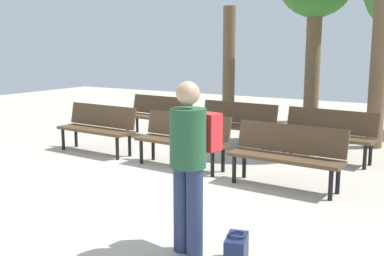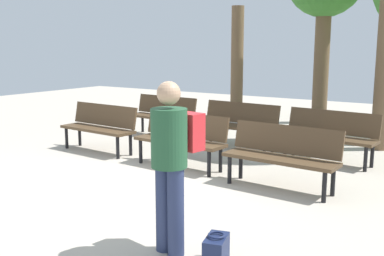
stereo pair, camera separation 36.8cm
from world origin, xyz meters
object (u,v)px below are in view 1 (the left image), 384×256
bench_r1_c1 (236,122)px  bench_r1_c0 (158,114)px  bench_r0_c2 (287,152)px  visitor_with_backpack (190,157)px  bench_r1_c2 (328,132)px  tree_0 (229,63)px  bench_r0_c1 (183,137)px  handbag (236,249)px  bench_r0_c0 (98,126)px

bench_r1_c1 → bench_r1_c0: bearing=179.4°
bench_r0_c2 → visitor_with_backpack: size_ratio=0.98×
bench_r1_c2 → tree_0: bearing=141.6°
bench_r0_c1 → bench_r1_c2: same height
tree_0 → handbag: tree_0 is taller
bench_r0_c0 → bench_r1_c0: bearing=90.1°
bench_r1_c0 → bench_r1_c2: 3.75m
tree_0 → handbag: bearing=-63.1°
bench_r0_c1 → handbag: 3.49m
bench_r0_c2 → bench_r1_c0: 4.20m
bench_r1_c2 → tree_0: size_ratio=0.54×
bench_r0_c1 → bench_r1_c0: (-1.82, 1.90, 0.00)m
bench_r0_c1 → tree_0: bearing=111.5°
bench_r1_c1 → bench_r1_c2: size_ratio=0.99×
tree_0 → bench_r0_c1: bearing=-71.5°
bench_r0_c2 → bench_r1_c1: size_ratio=1.00×
bench_r0_c0 → bench_r0_c2: 3.75m
bench_r1_c0 → bench_r0_c2: bearing=-25.7°
tree_0 → visitor_with_backpack: tree_0 is taller
bench_r0_c2 → bench_r1_c1: 2.60m
bench_r1_c0 → visitor_with_backpack: bearing=-47.9°
bench_r1_c0 → bench_r1_c2: same height
bench_r0_c1 → handbag: (2.22, -2.66, -0.37)m
visitor_with_backpack → handbag: visitor_with_backpack is taller
bench_r0_c1 → bench_r1_c1: (0.11, 1.77, 0.00)m
bench_r1_c2 → bench_r0_c1: bearing=-134.3°
bench_r1_c2 → visitor_with_backpack: visitor_with_backpack is taller
bench_r0_c0 → bench_r1_c1: (2.03, 1.68, 0.00)m
bench_r1_c2 → handbag: bearing=-80.7°
bench_r0_c1 → visitor_with_backpack: visitor_with_backpack is taller
bench_r1_c1 → tree_0: bearing=122.1°
bench_r0_c0 → bench_r0_c1: size_ratio=1.00×
bench_r0_c2 → handbag: bench_r0_c2 is taller
visitor_with_backpack → handbag: bearing=-170.4°
tree_0 → handbag: 8.81m
bench_r1_c0 → handbag: bench_r1_c0 is taller
bench_r0_c2 → bench_r1_c0: same height
bench_r0_c1 → bench_r0_c2: same height
bench_r0_c2 → handbag: (0.40, -2.47, -0.37)m
bench_r1_c0 → visitor_with_backpack: 5.81m
tree_0 → bench_r1_c0: bearing=-92.0°
bench_r0_c1 → bench_r1_c0: bearing=136.7°
bench_r1_c2 → handbag: 4.33m
bench_r1_c1 → bench_r1_c2: bearing=-0.7°
bench_r0_c0 → bench_r0_c1: (1.92, -0.08, 0.00)m
bench_r0_c2 → visitor_with_backpack: visitor_with_backpack is taller
bench_r0_c1 → bench_r1_c1: 1.77m
bench_r0_c1 → visitor_with_backpack: size_ratio=0.98×
bench_r0_c2 → bench_r0_c1: bearing=176.4°
visitor_with_backpack → bench_r1_c1: bearing=-60.3°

